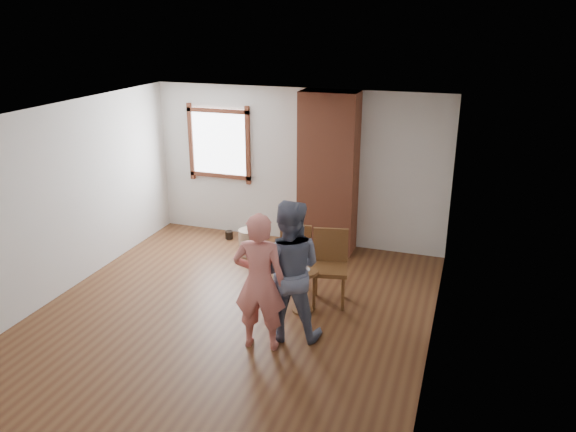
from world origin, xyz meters
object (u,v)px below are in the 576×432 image
(dining_chair_right, at_px, (330,262))
(man, at_px, (288,270))
(side_table, at_px, (303,283))
(dining_chair_left, at_px, (294,256))
(person_pink, at_px, (259,282))
(stoneware_crock, at_px, (249,242))

(dining_chair_right, xyz_separation_m, man, (-0.25, -1.02, 0.30))
(side_table, height_order, man, man)
(side_table, xyz_separation_m, man, (0.00, -0.61, 0.46))
(dining_chair_left, height_order, side_table, dining_chair_left)
(dining_chair_left, distance_m, person_pink, 1.49)
(side_table, distance_m, man, 0.76)
(dining_chair_right, distance_m, side_table, 0.51)
(man, bearing_deg, dining_chair_left, -86.63)
(dining_chair_right, xyz_separation_m, side_table, (-0.25, -0.41, -0.16))
(dining_chair_left, bearing_deg, man, -80.11)
(stoneware_crock, distance_m, dining_chair_left, 1.52)
(dining_chair_right, bearing_deg, side_table, -133.46)
(side_table, height_order, person_pink, person_pink)
(side_table, bearing_deg, dining_chair_right, 58.77)
(side_table, relative_size, man, 0.35)
(dining_chair_right, bearing_deg, person_pink, -121.73)
(dining_chair_left, xyz_separation_m, person_pink, (0.06, -1.46, 0.30))
(dining_chair_right, height_order, man, man)
(person_pink, bearing_deg, side_table, -112.05)
(stoneware_crock, height_order, side_table, side_table)
(stoneware_crock, bearing_deg, dining_chair_left, -42.40)
(dining_chair_right, bearing_deg, man, -115.88)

